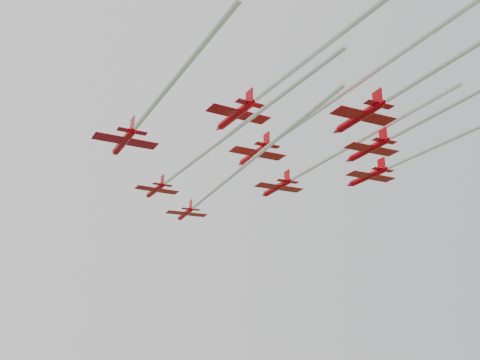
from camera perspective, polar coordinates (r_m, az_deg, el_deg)
name	(u,v)px	position (r m, az deg, el deg)	size (l,w,h in m)	color
jet_lead	(215,190)	(96.42, -2.71, -1.06)	(8.47, 66.36, 2.54)	#D2000B
jet_row2_left	(191,164)	(84.44, -5.28, 1.76)	(9.29, 59.01, 2.34)	#D2000B
jet_row2_right	(309,170)	(94.44, 7.34, 1.11)	(9.52, 52.61, 2.84)	#D2000B
jet_row3_left	(141,120)	(75.98, -10.50, 6.26)	(9.86, 45.10, 2.91)	#D2000B
jet_row3_mid	(297,125)	(77.01, 6.14, 5.90)	(9.29, 55.23, 2.76)	#D2000B
jet_row3_right	(436,146)	(89.33, 20.19, 3.43)	(9.50, 65.46, 2.82)	#D2000B
jet_row4_left	(302,64)	(60.41, 6.58, 12.20)	(10.37, 58.80, 2.58)	#D2000B
jet_row4_right	(457,103)	(68.25, 22.12, 7.65)	(8.13, 61.44, 2.43)	#D2000B
jet_trail_solo	(455,58)	(57.67, 21.98, 12.02)	(8.34, 58.49, 2.48)	#D2000B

